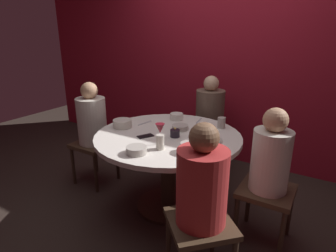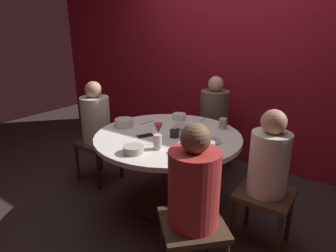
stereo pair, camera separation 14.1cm
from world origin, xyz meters
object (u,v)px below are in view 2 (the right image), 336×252
object	(u,v)px
cup_by_left_diner	(210,149)
cup_by_right_diner	(223,124)
candle_holder	(175,133)
bowl_salad_center	(187,148)
bowl_rice_portion	(179,117)
seated_diner_front_right	(194,190)
cell_phone	(145,136)
seated_diner_left	(96,121)
dining_table	(168,151)
dinner_plate	(209,141)
bowl_serving_large	(134,149)
bowl_small_white	(181,128)
wine_glass	(158,129)
seated_diner_right	(268,166)
cup_near_candle	(158,142)
seated_diner_back	(214,114)
bowl_sauce_side	(124,123)

from	to	relation	value
cup_by_left_diner	cup_by_right_diner	xyz separation A→B (m)	(-0.17, 0.62, -0.00)
candle_holder	bowl_salad_center	size ratio (longest dim) A/B	0.63
cup_by_left_diner	bowl_rice_portion	bearing A→B (deg)	136.85
seated_diner_front_right	cell_phone	bearing A→B (deg)	13.15
seated_diner_left	candle_holder	size ratio (longest dim) A/B	12.91
seated_diner_front_right	cup_by_left_diner	bearing A→B (deg)	-30.85
dining_table	cup_by_right_diner	size ratio (longest dim) A/B	12.72
dinner_plate	cell_phone	xyz separation A→B (m)	(-0.53, -0.20, -0.00)
bowl_serving_large	seated_diner_front_right	bearing A→B (deg)	-13.21
bowl_rice_portion	bowl_small_white	bearing A→B (deg)	-54.50
seated_diner_front_right	bowl_small_white	distance (m)	0.99
dining_table	wine_glass	size ratio (longest dim) A/B	7.43
seated_diner_right	dinner_plate	distance (m)	0.52
bowl_salad_center	cup_by_left_diner	world-z (taller)	cup_by_left_diner
bowl_serving_large	bowl_salad_center	xyz separation A→B (m)	(0.33, 0.23, 0.01)
cell_phone	cup_by_right_diner	distance (m)	0.74
seated_diner_left	cell_phone	bearing A→B (deg)	-10.30
seated_diner_right	cup_near_candle	distance (m)	0.84
seated_diner_right	bowl_small_white	xyz separation A→B (m)	(-0.86, 0.17, 0.08)
wine_glass	seated_diner_right	bearing A→B (deg)	15.20
seated_diner_right	bowl_rice_portion	size ratio (longest dim) A/B	8.27
seated_diner_right	seated_diner_front_right	bearing A→B (deg)	66.14
bowl_serving_large	bowl_rice_portion	distance (m)	0.92
cup_near_candle	bowl_rice_portion	bearing A→B (deg)	110.19
bowl_salad_center	cup_by_left_diner	xyz separation A→B (m)	(0.17, 0.05, 0.02)
cup_by_left_diner	seated_diner_left	bearing A→B (deg)	172.25
seated_diner_back	seated_diner_front_right	xyz separation A→B (m)	(0.62, -1.56, -0.01)
candle_holder	bowl_small_white	world-z (taller)	candle_holder
bowl_small_white	cup_by_right_diner	xyz separation A→B (m)	(0.31, 0.25, 0.03)
seated_diner_front_right	dinner_plate	world-z (taller)	seated_diner_front_right
bowl_serving_large	cell_phone	bearing A→B (deg)	114.81
bowl_small_white	cup_by_right_diner	distance (m)	0.40
bowl_rice_portion	dining_table	bearing A→B (deg)	-70.16
seated_diner_left	dinner_plate	bearing A→B (deg)	2.33
cell_phone	cup_near_candle	size ratio (longest dim) A/B	1.18
seated_diner_right	cup_by_right_diner	bearing A→B (deg)	-37.06
seated_diner_back	candle_holder	size ratio (longest dim) A/B	13.09
candle_holder	bowl_serving_large	bearing A→B (deg)	-98.94
wine_glass	cell_phone	bearing A→B (deg)	158.54
dining_table	seated_diner_left	distance (m)	0.95
bowl_sauce_side	dinner_plate	bearing A→B (deg)	7.18
seated_diner_right	bowl_small_white	world-z (taller)	seated_diner_right
cell_phone	cup_by_left_diner	distance (m)	0.66
bowl_sauce_side	cup_near_candle	xyz separation A→B (m)	(0.60, -0.26, 0.02)
seated_diner_front_right	candle_holder	xyz separation A→B (m)	(-0.54, 0.60, 0.08)
seated_diner_front_right	wine_glass	distance (m)	0.70
bowl_salad_center	cup_by_right_diner	xyz separation A→B (m)	(0.00, 0.66, 0.01)
wine_glass	bowl_sauce_side	bearing A→B (deg)	162.35
candle_holder	bowl_small_white	xyz separation A→B (m)	(-0.05, 0.19, -0.01)
seated_diner_right	bowl_small_white	size ratio (longest dim) A/B	7.27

